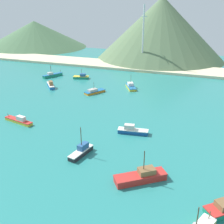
# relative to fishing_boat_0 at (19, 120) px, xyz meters

# --- Properties ---
(ground) EXTENTS (260.00, 280.00, 0.50)m
(ground) POSITION_rel_fishing_boat_0_xyz_m (16.21, -5.32, -0.98)
(ground) COLOR teal
(fishing_boat_0) EXTENTS (10.46, 3.96, 2.26)m
(fishing_boat_0) POSITION_rel_fishing_boat_0_xyz_m (0.00, 0.00, 0.00)
(fishing_boat_0) COLOR gold
(fishing_boat_0) RESTS_ON ground
(fishing_boat_1) EXTENTS (10.21, 8.78, 6.73)m
(fishing_boat_1) POSITION_rel_fishing_boat_0_xyz_m (41.08, -14.36, 0.22)
(fishing_boat_1) COLOR red
(fishing_boat_1) RESTS_ON ground
(fishing_boat_2) EXTENTS (7.54, 4.75, 4.64)m
(fishing_boat_2) POSITION_rel_fishing_boat_0_xyz_m (-5.05, 51.02, 0.11)
(fishing_boat_2) COLOR #198466
(fishing_boat_2) RESTS_ON ground
(fishing_boat_3) EXTENTS (6.68, 8.78, 4.61)m
(fishing_boat_3) POSITION_rel_fishing_boat_0_xyz_m (9.42, 33.35, -0.04)
(fishing_boat_3) COLOR orange
(fishing_boat_3) RESTS_ON ground
(fishing_boat_4) EXTENTS (3.30, 7.68, 7.03)m
(fishing_boat_4) POSITION_rel_fishing_boat_0_xyz_m (25.42, -9.70, 0.21)
(fishing_boat_4) COLOR #232328
(fishing_boat_4) RESTS_ON ground
(fishing_boat_9) EXTENTS (6.76, 9.12, 5.83)m
(fishing_boat_9) POSITION_rel_fishing_boat_0_xyz_m (20.95, 44.55, 0.03)
(fishing_boat_9) COLOR gold
(fishing_boat_9) RESTS_ON ground
(fishing_boat_10) EXTENTS (5.99, 10.07, 5.43)m
(fishing_boat_10) POSITION_rel_fishing_boat_0_xyz_m (-19.50, 48.97, 0.09)
(fishing_boat_10) COLOR #198466
(fishing_boat_10) RESTS_ON ground
(fishing_boat_11) EXTENTS (7.36, 8.04, 2.80)m
(fishing_boat_11) POSITION_rel_fishing_boat_0_xyz_m (-10.91, 34.14, 0.22)
(fishing_boat_11) COLOR #1E5BA8
(fishing_boat_11) RESTS_ON ground
(fishing_boat_12) EXTENTS (8.49, 3.40, 2.54)m
(fishing_boat_12) POSITION_rel_fishing_boat_0_xyz_m (33.37, 5.10, 0.15)
(fishing_boat_12) COLOR #14478C
(fishing_boat_12) RESTS_ON ground
(beach_strip) EXTENTS (247.00, 19.73, 1.20)m
(beach_strip) POSITION_rel_fishing_boat_0_xyz_m (16.21, 82.20, -0.13)
(beach_strip) COLOR beige
(beach_strip) RESTS_ON ground
(hill_west) EXTENTS (79.00, 79.00, 19.67)m
(hill_west) POSITION_rel_fishing_boat_0_xyz_m (-80.94, 122.95, 9.11)
(hill_west) COLOR #476B47
(hill_west) RESTS_ON ground
(hill_central) EXTENTS (77.52, 77.52, 36.39)m
(hill_central) POSITION_rel_fishing_boat_0_xyz_m (19.29, 110.37, 17.46)
(hill_central) COLOR #56704C
(hill_central) RESTS_ON ground
(radio_tower) EXTENTS (3.23, 2.58, 32.30)m
(radio_tower) POSITION_rel_fishing_boat_0_xyz_m (15.92, 81.16, 15.74)
(radio_tower) COLOR silver
(radio_tower) RESTS_ON ground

